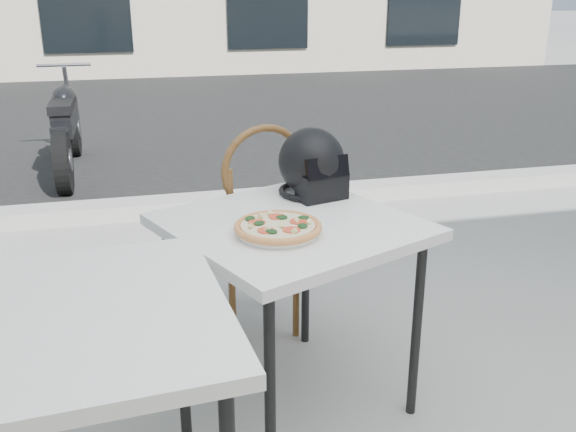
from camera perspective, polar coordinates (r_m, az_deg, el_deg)
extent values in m
cube|color=black|center=(9.02, -7.02, 8.96)|extent=(30.00, 8.00, 0.00)
cube|color=#A29E97|center=(5.17, -1.45, 1.60)|extent=(30.00, 0.25, 0.12)
cube|color=white|center=(2.47, 0.29, -0.95)|extent=(1.13, 1.13, 0.04)
cylinder|color=black|center=(2.23, -1.61, -15.52)|extent=(0.05, 0.05, 0.78)
cylinder|color=black|center=(2.63, 11.36, -9.87)|extent=(0.05, 0.05, 0.78)
cylinder|color=black|center=(2.75, -10.28, -8.40)|extent=(0.05, 0.05, 0.78)
cylinder|color=black|center=(3.09, 1.58, -4.79)|extent=(0.05, 0.05, 0.78)
cylinder|color=white|center=(2.33, -0.90, -1.52)|extent=(0.36, 0.36, 0.01)
torus|color=white|center=(2.33, -0.90, -1.39)|extent=(0.37, 0.37, 0.02)
cylinder|color=#DC9150|center=(2.33, -0.90, -1.06)|extent=(0.34, 0.34, 0.01)
torus|color=#DC9150|center=(2.33, -0.90, -0.91)|extent=(0.35, 0.35, 0.02)
cylinder|color=#B02A13|center=(2.32, -0.90, -0.88)|extent=(0.30, 0.30, 0.00)
cylinder|color=beige|center=(2.32, -0.90, -0.80)|extent=(0.30, 0.30, 0.00)
cylinder|color=#DC4226|center=(2.35, 0.92, -0.49)|extent=(0.07, 0.07, 0.00)
cylinder|color=#DC4226|center=(2.40, -0.99, -0.05)|extent=(0.07, 0.07, 0.00)
cylinder|color=#DC4226|center=(2.34, -2.78, -0.57)|extent=(0.07, 0.07, 0.00)
cylinder|color=#DC4226|center=(2.26, -1.96, -1.29)|extent=(0.07, 0.07, 0.00)
cylinder|color=#DC4226|center=(2.26, 0.31, -1.24)|extent=(0.07, 0.07, 0.00)
ellipsoid|color=#143715|center=(2.38, -0.57, -0.11)|extent=(0.05, 0.04, 0.01)
ellipsoid|color=#143715|center=(2.32, -2.58, -0.64)|extent=(0.06, 0.06, 0.01)
ellipsoid|color=#143715|center=(2.30, 1.30, -0.88)|extent=(0.04, 0.05, 0.01)
ellipsoid|color=#143715|center=(2.24, -1.48, -1.38)|extent=(0.06, 0.06, 0.01)
ellipsoid|color=#143715|center=(2.38, 1.36, -0.15)|extent=(0.05, 0.04, 0.01)
ellipsoid|color=#143715|center=(2.37, -3.39, -0.21)|extent=(0.06, 0.06, 0.01)
cylinder|color=#E2D48A|center=(2.29, -0.51, -0.85)|extent=(0.02, 0.03, 0.02)
cylinder|color=#E2D48A|center=(2.39, -2.49, 0.01)|extent=(0.03, 0.03, 0.02)
cylinder|color=#E2D48A|center=(2.34, 0.82, -0.39)|extent=(0.03, 0.03, 0.02)
cylinder|color=#E2D48A|center=(2.42, -1.64, 0.27)|extent=(0.02, 0.02, 0.02)
cylinder|color=#E2D48A|center=(2.24, 0.56, -1.35)|extent=(0.03, 0.03, 0.02)
cylinder|color=#E2D48A|center=(2.29, -3.33, -0.89)|extent=(0.03, 0.03, 0.02)
cylinder|color=#E2D48A|center=(2.33, 1.86, -0.52)|extent=(0.02, 0.02, 0.02)
cylinder|color=#E2D48A|center=(2.26, -1.82, -1.17)|extent=(0.03, 0.03, 0.02)
ellipsoid|color=black|center=(2.75, 2.10, 4.86)|extent=(0.35, 0.36, 0.29)
cube|color=black|center=(2.71, 3.05, 2.63)|extent=(0.23, 0.16, 0.11)
torus|color=black|center=(2.79, 2.07, 2.28)|extent=(0.35, 0.35, 0.02)
cube|color=black|center=(2.65, 3.53, 4.35)|extent=(0.20, 0.09, 0.09)
cube|color=brown|center=(3.18, -3.35, -2.41)|extent=(0.50, 0.50, 0.04)
cylinder|color=brown|center=(3.48, -1.79, -4.70)|extent=(0.04, 0.04, 0.46)
cylinder|color=brown|center=(3.37, -7.06, -5.72)|extent=(0.04, 0.04, 0.46)
cylinder|color=brown|center=(3.21, 0.72, -6.95)|extent=(0.04, 0.04, 0.46)
cylinder|color=brown|center=(3.08, -4.94, -8.17)|extent=(0.04, 0.04, 0.46)
cylinder|color=brown|center=(3.02, 0.85, 0.87)|extent=(0.04, 0.04, 0.44)
cylinder|color=brown|center=(2.89, -5.14, -0.09)|extent=(0.04, 0.04, 0.44)
torus|color=brown|center=(2.89, -2.13, 4.15)|extent=(0.41, 0.12, 0.41)
cube|color=white|center=(1.85, -19.61, -8.81)|extent=(0.96, 0.96, 0.04)
cylinder|color=black|center=(2.39, -9.38, -12.67)|extent=(0.04, 0.04, 0.80)
cylinder|color=black|center=(7.05, -18.59, 7.44)|extent=(0.12, 0.58, 0.58)
cylinder|color=gray|center=(7.05, -18.59, 7.44)|extent=(0.14, 0.19, 0.19)
cylinder|color=black|center=(5.73, -19.37, 4.69)|extent=(0.12, 0.58, 0.58)
cylinder|color=gray|center=(5.73, -19.37, 4.69)|extent=(0.14, 0.19, 0.19)
cube|color=black|center=(6.34, -19.18, 8.33)|extent=(0.18, 1.02, 0.21)
ellipsoid|color=black|center=(6.46, -19.26, 10.00)|extent=(0.22, 0.40, 0.22)
cube|color=black|center=(6.03, -19.53, 9.16)|extent=(0.20, 0.49, 0.08)
cylinder|color=gray|center=(6.92, -18.91, 9.81)|extent=(0.04, 0.31, 0.69)
cylinder|color=gray|center=(6.76, -19.30, 12.56)|extent=(0.50, 0.03, 0.03)
cube|color=black|center=(5.69, -19.67, 7.37)|extent=(0.14, 0.21, 0.05)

